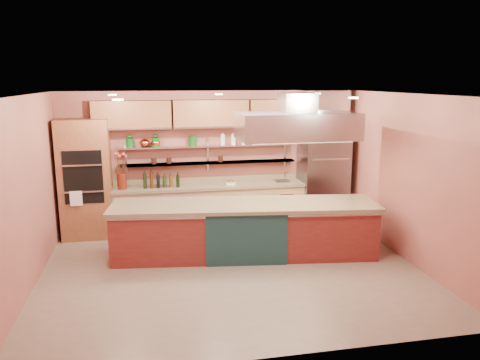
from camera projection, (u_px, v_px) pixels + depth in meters
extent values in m
cube|color=gray|center=(232.00, 270.00, 7.59)|extent=(6.00, 5.00, 0.02)
cube|color=black|center=(231.00, 95.00, 6.99)|extent=(6.00, 5.00, 0.02)
cube|color=#A95B50|center=(210.00, 159.00, 9.69)|extent=(6.00, 0.04, 2.80)
cube|color=#A95B50|center=(273.00, 238.00, 4.89)|extent=(6.00, 0.04, 2.80)
cube|color=#A95B50|center=(26.00, 195.00, 6.72)|extent=(0.04, 5.00, 2.80)
cube|color=#A95B50|center=(407.00, 178.00, 7.86)|extent=(0.04, 5.00, 2.80)
cube|color=brown|center=(86.00, 179.00, 8.97)|extent=(0.95, 0.64, 2.30)
cube|color=slate|center=(323.00, 175.00, 9.86)|extent=(0.95, 0.72, 2.10)
cube|color=tan|center=(210.00, 207.00, 9.59)|extent=(3.84, 0.64, 0.93)
cube|color=silver|center=(208.00, 163.00, 9.56)|extent=(3.60, 0.26, 0.03)
cube|color=silver|center=(208.00, 146.00, 9.49)|extent=(3.60, 0.26, 0.03)
cube|color=brown|center=(211.00, 114.00, 9.31)|extent=(4.60, 0.36, 0.55)
cube|color=silver|center=(297.00, 126.00, 7.93)|extent=(2.00, 1.00, 0.45)
cube|color=#FFE5A5|center=(229.00, 96.00, 7.19)|extent=(4.00, 2.80, 0.02)
cube|color=maroon|center=(245.00, 229.00, 8.13)|extent=(4.57, 1.53, 0.93)
cylinder|color=#5C1A0D|center=(122.00, 181.00, 9.08)|extent=(0.18, 0.18, 0.32)
cube|color=black|center=(161.00, 181.00, 9.23)|extent=(0.79, 0.44, 0.24)
cube|color=white|center=(231.00, 182.00, 9.51)|extent=(0.20, 0.17, 0.10)
cylinder|color=white|center=(285.00, 176.00, 9.82)|extent=(0.03, 0.03, 0.20)
ellipsoid|color=#D54C31|center=(145.00, 143.00, 9.23)|extent=(0.23, 0.23, 0.16)
cylinder|color=#114F17|center=(193.00, 141.00, 9.41)|extent=(0.20, 0.20, 0.19)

